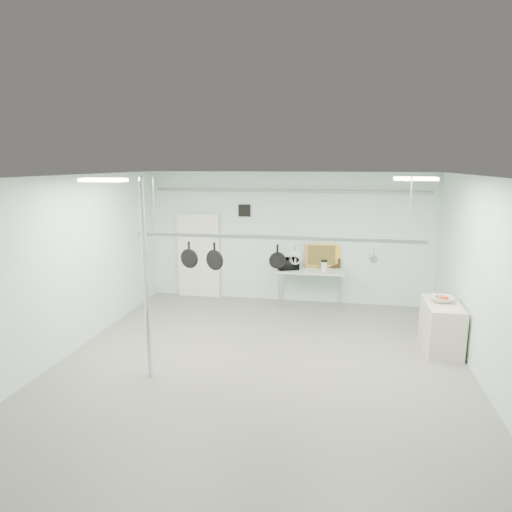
% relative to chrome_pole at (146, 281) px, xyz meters
% --- Properties ---
extents(floor, '(8.00, 8.00, 0.00)m').
position_rel_chrome_pole_xyz_m(floor, '(1.70, 0.60, -1.60)').
color(floor, gray).
rests_on(floor, ground).
extents(ceiling, '(7.00, 8.00, 0.02)m').
position_rel_chrome_pole_xyz_m(ceiling, '(1.70, 0.60, 1.59)').
color(ceiling, silver).
rests_on(ceiling, back_wall).
extents(back_wall, '(7.00, 0.02, 3.20)m').
position_rel_chrome_pole_xyz_m(back_wall, '(1.70, 4.59, 0.00)').
color(back_wall, silver).
rests_on(back_wall, floor).
extents(right_wall, '(0.02, 8.00, 3.20)m').
position_rel_chrome_pole_xyz_m(right_wall, '(5.19, 0.60, 0.00)').
color(right_wall, silver).
rests_on(right_wall, floor).
extents(door, '(1.10, 0.10, 2.20)m').
position_rel_chrome_pole_xyz_m(door, '(-0.60, 4.54, -0.55)').
color(door, silver).
rests_on(door, floor).
extents(wall_vent, '(0.30, 0.04, 0.30)m').
position_rel_chrome_pole_xyz_m(wall_vent, '(0.60, 4.57, 0.65)').
color(wall_vent, black).
rests_on(wall_vent, back_wall).
extents(conduit_pipe, '(6.60, 0.07, 0.07)m').
position_rel_chrome_pole_xyz_m(conduit_pipe, '(1.70, 4.50, 1.15)').
color(conduit_pipe, gray).
rests_on(conduit_pipe, back_wall).
extents(chrome_pole, '(0.08, 0.08, 3.20)m').
position_rel_chrome_pole_xyz_m(chrome_pole, '(0.00, 0.00, 0.00)').
color(chrome_pole, silver).
rests_on(chrome_pole, floor).
extents(prep_table, '(1.60, 0.70, 0.91)m').
position_rel_chrome_pole_xyz_m(prep_table, '(2.30, 4.20, -0.77)').
color(prep_table, '#A6C4B4').
rests_on(prep_table, floor).
extents(side_cabinet, '(0.60, 1.20, 0.90)m').
position_rel_chrome_pole_xyz_m(side_cabinet, '(4.85, 2.00, -1.15)').
color(side_cabinet, beige).
rests_on(side_cabinet, floor).
extents(pot_rack, '(4.80, 0.06, 1.00)m').
position_rel_chrome_pole_xyz_m(pot_rack, '(1.90, 0.90, 0.63)').
color(pot_rack, '#B7B7BC').
rests_on(pot_rack, ceiling).
extents(light_panel_left, '(0.65, 0.30, 0.05)m').
position_rel_chrome_pole_xyz_m(light_panel_left, '(-0.50, -0.20, 1.56)').
color(light_panel_left, white).
rests_on(light_panel_left, ceiling).
extents(light_panel_right, '(0.65, 0.30, 0.05)m').
position_rel_chrome_pole_xyz_m(light_panel_right, '(4.10, 1.20, 1.56)').
color(light_panel_right, white).
rests_on(light_panel_right, ceiling).
extents(microwave, '(0.58, 0.51, 0.27)m').
position_rel_chrome_pole_xyz_m(microwave, '(1.75, 4.13, -0.56)').
color(microwave, black).
rests_on(microwave, prep_table).
extents(coffee_canister, '(0.19, 0.19, 0.22)m').
position_rel_chrome_pole_xyz_m(coffee_canister, '(2.61, 4.13, -0.58)').
color(coffee_canister, silver).
rests_on(coffee_canister, prep_table).
extents(painting_large, '(0.79, 0.20, 0.58)m').
position_rel_chrome_pole_xyz_m(painting_large, '(2.53, 4.50, -0.41)').
color(painting_large, gold).
rests_on(painting_large, prep_table).
extents(painting_small, '(0.30, 0.10, 0.25)m').
position_rel_chrome_pole_xyz_m(painting_small, '(2.84, 4.50, -0.57)').
color(painting_small, black).
rests_on(painting_small, prep_table).
extents(fruit_bowl, '(0.42, 0.42, 0.10)m').
position_rel_chrome_pole_xyz_m(fruit_bowl, '(4.84, 2.08, -0.65)').
color(fruit_bowl, silver).
rests_on(fruit_bowl, side_cabinet).
extents(skillet_left, '(0.34, 0.13, 0.46)m').
position_rel_chrome_pole_xyz_m(skillet_left, '(0.41, 0.90, 0.25)').
color(skillet_left, black).
rests_on(skillet_left, pot_rack).
extents(skillet_mid, '(0.35, 0.19, 0.49)m').
position_rel_chrome_pole_xyz_m(skillet_mid, '(0.86, 0.90, 0.24)').
color(skillet_mid, black).
rests_on(skillet_mid, pot_rack).
extents(skillet_right, '(0.28, 0.15, 0.39)m').
position_rel_chrome_pole_xyz_m(skillet_right, '(1.94, 0.90, 0.29)').
color(skillet_right, black).
rests_on(skillet_right, pot_rack).
extents(whisk, '(0.27, 0.27, 0.34)m').
position_rel_chrome_pole_xyz_m(whisk, '(2.24, 0.90, 0.31)').
color(whisk, silver).
rests_on(whisk, pot_rack).
extents(grater, '(0.09, 0.04, 0.21)m').
position_rel_chrome_pole_xyz_m(grater, '(2.93, 0.90, 0.38)').
color(grater, yellow).
rests_on(grater, pot_rack).
extents(saucepan, '(0.13, 0.09, 0.23)m').
position_rel_chrome_pole_xyz_m(saucepan, '(3.49, 0.90, 0.37)').
color(saucepan, '#A2A3A6').
rests_on(saucepan, pot_rack).
extents(fruit_cluster, '(0.24, 0.24, 0.09)m').
position_rel_chrome_pole_xyz_m(fruit_cluster, '(4.84, 2.08, -0.61)').
color(fruit_cluster, '#AD2710').
rests_on(fruit_cluster, fruit_bowl).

